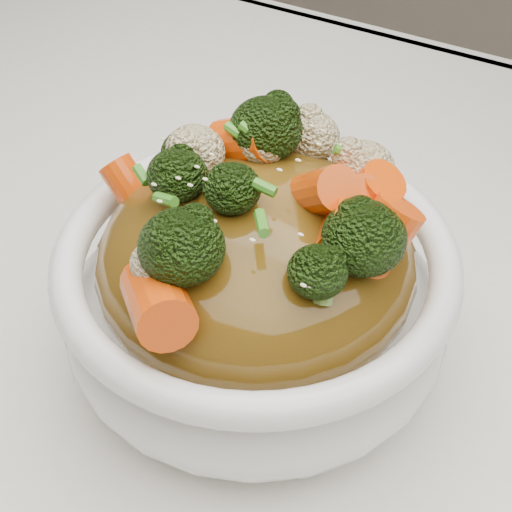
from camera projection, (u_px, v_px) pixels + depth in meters
The scene contains 8 objects.
tablecloth at pixel (292, 318), 0.49m from camera, with size 1.20×0.80×0.04m, color white.
bowl at pixel (256, 298), 0.42m from camera, with size 0.22×0.22×0.09m, color white, non-canonical shape.
sauce_base at pixel (256, 260), 0.40m from camera, with size 0.18×0.18×0.10m, color #553A0E.
carrots at pixel (256, 165), 0.35m from camera, with size 0.18×0.18×0.05m, color #E54A07, non-canonical shape.
broccoli at pixel (256, 167), 0.35m from camera, with size 0.18×0.18×0.05m, color black, non-canonical shape.
cauliflower at pixel (256, 170), 0.36m from camera, with size 0.18×0.18×0.04m, color beige, non-canonical shape.
scallions at pixel (256, 163), 0.35m from camera, with size 0.13×0.13×0.02m, color #37801D, non-canonical shape.
sesame_seeds at pixel (256, 163), 0.35m from camera, with size 0.16×0.16×0.01m, color beige, non-canonical shape.
Camera 1 is at (0.15, -0.30, 1.10)m, focal length 50.00 mm.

